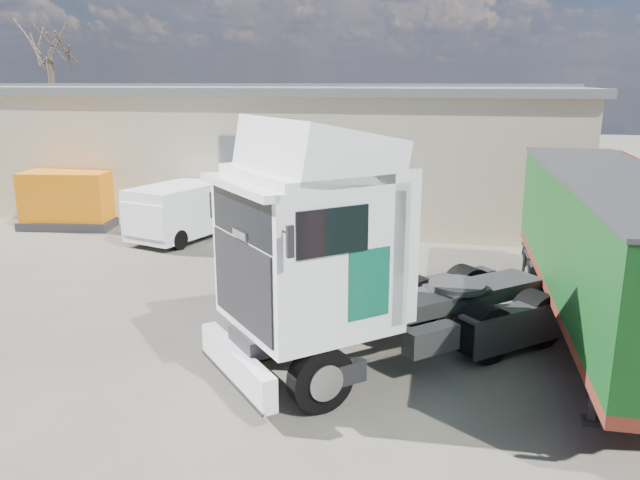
% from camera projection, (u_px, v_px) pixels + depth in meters
% --- Properties ---
extents(ground, '(120.00, 120.00, 0.00)m').
position_uv_depth(ground, '(224.00, 346.00, 13.43)').
color(ground, '#2C2924').
rests_on(ground, ground).
extents(warehouse, '(30.60, 12.60, 5.42)m').
position_uv_depth(warehouse, '(229.00, 144.00, 29.18)').
color(warehouse, '#BCB190').
rests_on(warehouse, ground).
extents(bare_tree, '(4.00, 4.00, 9.60)m').
position_uv_depth(bare_tree, '(47.00, 36.00, 34.30)').
color(bare_tree, '#382B21').
rests_on(bare_tree, ground).
extents(tractor_unit, '(7.20, 6.99, 4.96)m').
position_uv_depth(tractor_unit, '(350.00, 267.00, 11.99)').
color(tractor_unit, black).
rests_on(tractor_unit, ground).
extents(box_trailer, '(2.62, 11.11, 3.67)m').
position_uv_depth(box_trailer, '(608.00, 243.00, 13.12)').
color(box_trailer, '#2D2D30').
rests_on(box_trailer, ground).
extents(panel_van, '(3.24, 5.20, 1.98)m').
position_uv_depth(panel_van, '(187.00, 210.00, 22.51)').
color(panel_van, black).
rests_on(panel_van, ground).
extents(orange_skip, '(3.79, 2.71, 2.17)m').
position_uv_depth(orange_skip, '(70.00, 202.00, 24.27)').
color(orange_skip, '#2D2D30').
rests_on(orange_skip, ground).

